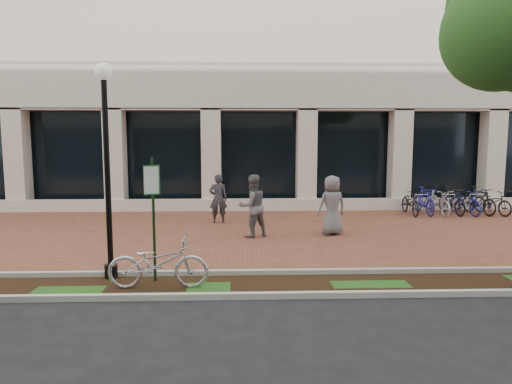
{
  "coord_description": "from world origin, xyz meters",
  "views": [
    {
      "loc": [
        -0.8,
        -14.32,
        3.03
      ],
      "look_at": [
        -0.33,
        -0.8,
        1.42
      ],
      "focal_mm": 32.0,
      "sensor_mm": 36.0,
      "label": 1
    }
  ],
  "objects_px": {
    "lamppost": "(107,160)",
    "pedestrian_left": "(218,199)",
    "pedestrian_mid": "(252,206)",
    "bike_rack_cluster": "(452,202)",
    "pedestrian_right": "(332,205)",
    "parking_sign": "(153,204)",
    "bollard": "(433,200)",
    "locked_bicycle": "(158,263)"
  },
  "relations": [
    {
      "from": "pedestrian_left",
      "to": "pedestrian_right",
      "type": "bearing_deg",
      "value": 149.35
    },
    {
      "from": "lamppost",
      "to": "pedestrian_left",
      "type": "xyz_separation_m",
      "value": [
        2.03,
        6.37,
        -1.69
      ]
    },
    {
      "from": "pedestrian_left",
      "to": "bike_rack_cluster",
      "type": "bearing_deg",
      "value": -171.25
    },
    {
      "from": "lamppost",
      "to": "pedestrian_left",
      "type": "relative_size",
      "value": 2.6
    },
    {
      "from": "parking_sign",
      "to": "bollard",
      "type": "height_order",
      "value": "parking_sign"
    },
    {
      "from": "parking_sign",
      "to": "pedestrian_left",
      "type": "bearing_deg",
      "value": 58.83
    },
    {
      "from": "pedestrian_left",
      "to": "pedestrian_mid",
      "type": "distance_m",
      "value": 2.63
    },
    {
      "from": "pedestrian_mid",
      "to": "pedestrian_right",
      "type": "height_order",
      "value": "pedestrian_mid"
    },
    {
      "from": "locked_bicycle",
      "to": "pedestrian_left",
      "type": "distance_m",
      "value": 7.15
    },
    {
      "from": "pedestrian_right",
      "to": "bollard",
      "type": "height_order",
      "value": "pedestrian_right"
    },
    {
      "from": "bike_rack_cluster",
      "to": "pedestrian_right",
      "type": "bearing_deg",
      "value": -150.94
    },
    {
      "from": "pedestrian_left",
      "to": "lamppost",
      "type": "bearing_deg",
      "value": 71.67
    },
    {
      "from": "locked_bicycle",
      "to": "pedestrian_left",
      "type": "relative_size",
      "value": 1.15
    },
    {
      "from": "pedestrian_right",
      "to": "bike_rack_cluster",
      "type": "relative_size",
      "value": 0.44
    },
    {
      "from": "parking_sign",
      "to": "pedestrian_mid",
      "type": "bearing_deg",
      "value": 40.66
    },
    {
      "from": "locked_bicycle",
      "to": "bollard",
      "type": "xyz_separation_m",
      "value": [
        9.59,
        9.32,
        -0.06
      ]
    },
    {
      "from": "lamppost",
      "to": "pedestrian_mid",
      "type": "distance_m",
      "value": 5.36
    },
    {
      "from": "pedestrian_mid",
      "to": "bike_rack_cluster",
      "type": "height_order",
      "value": "pedestrian_mid"
    },
    {
      "from": "pedestrian_right",
      "to": "bollard",
      "type": "bearing_deg",
      "value": -155.64
    },
    {
      "from": "lamppost",
      "to": "bike_rack_cluster",
      "type": "relative_size",
      "value": 1.08
    },
    {
      "from": "locked_bicycle",
      "to": "pedestrian_right",
      "type": "xyz_separation_m",
      "value": [
        4.52,
        4.98,
        0.41
      ]
    },
    {
      "from": "locked_bicycle",
      "to": "parking_sign",
      "type": "bearing_deg",
      "value": 18.86
    },
    {
      "from": "parking_sign",
      "to": "bollard",
      "type": "distance_m",
      "value": 13.23
    },
    {
      "from": "lamppost",
      "to": "pedestrian_mid",
      "type": "xyz_separation_m",
      "value": [
        3.18,
        4.0,
        -1.61
      ]
    },
    {
      "from": "parking_sign",
      "to": "pedestrian_left",
      "type": "xyz_separation_m",
      "value": [
        1.03,
        6.64,
        -0.78
      ]
    },
    {
      "from": "pedestrian_mid",
      "to": "pedestrian_left",
      "type": "bearing_deg",
      "value": -90.94
    },
    {
      "from": "pedestrian_mid",
      "to": "pedestrian_right",
      "type": "relative_size",
      "value": 1.03
    },
    {
      "from": "locked_bicycle",
      "to": "bollard",
      "type": "bearing_deg",
      "value": -46.17
    },
    {
      "from": "parking_sign",
      "to": "pedestrian_mid",
      "type": "relative_size",
      "value": 1.37
    },
    {
      "from": "pedestrian_right",
      "to": "locked_bicycle",
      "type": "bearing_deg",
      "value": 31.59
    },
    {
      "from": "lamppost",
      "to": "locked_bicycle",
      "type": "bearing_deg",
      "value": -31.94
    },
    {
      "from": "pedestrian_mid",
      "to": "bike_rack_cluster",
      "type": "bearing_deg",
      "value": 179.02
    },
    {
      "from": "pedestrian_mid",
      "to": "bollard",
      "type": "relative_size",
      "value": 2.09
    },
    {
      "from": "parking_sign",
      "to": "bike_rack_cluster",
      "type": "relative_size",
      "value": 0.62
    },
    {
      "from": "pedestrian_left",
      "to": "bollard",
      "type": "bearing_deg",
      "value": -166.28
    },
    {
      "from": "parking_sign",
      "to": "pedestrian_right",
      "type": "relative_size",
      "value": 1.41
    },
    {
      "from": "pedestrian_left",
      "to": "bollard",
      "type": "height_order",
      "value": "pedestrian_left"
    },
    {
      "from": "pedestrian_mid",
      "to": "bike_rack_cluster",
      "type": "relative_size",
      "value": 0.45
    },
    {
      "from": "pedestrian_mid",
      "to": "bike_rack_cluster",
      "type": "distance_m",
      "value": 8.92
    },
    {
      "from": "bollard",
      "to": "bike_rack_cluster",
      "type": "xyz_separation_m",
      "value": [
        0.45,
        -0.71,
        0.05
      ]
    },
    {
      "from": "parking_sign",
      "to": "pedestrian_left",
      "type": "distance_m",
      "value": 6.77
    },
    {
      "from": "bike_rack_cluster",
      "to": "parking_sign",
      "type": "bearing_deg",
      "value": -145.54
    }
  ]
}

